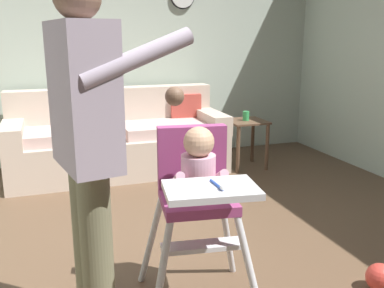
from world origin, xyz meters
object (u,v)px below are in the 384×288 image
at_px(high_chair, 197,184).
at_px(sippy_cup, 246,116).
at_px(adult_standing, 88,150).
at_px(toy_ball, 380,278).
at_px(couch, 119,141).
at_px(side_table, 246,133).

height_order(high_chair, sippy_cup, high_chair).
bearing_deg(sippy_cup, adult_standing, -129.22).
xyz_separation_m(adult_standing, toy_ball, (1.54, -0.12, -0.85)).
xyz_separation_m(couch, sippy_cup, (1.32, -0.31, 0.24)).
height_order(adult_standing, sippy_cup, adult_standing).
relative_size(high_chair, side_table, 1.89).
bearing_deg(sippy_cup, couch, 166.83).
height_order(toy_ball, side_table, side_table).
relative_size(couch, high_chair, 2.26).
xyz_separation_m(couch, adult_standing, (-0.53, -2.58, 0.60)).
bearing_deg(high_chair, side_table, 156.58).
distance_m(couch, adult_standing, 2.70).
height_order(couch, high_chair, high_chair).
relative_size(couch, toy_ball, 13.86).
bearing_deg(side_table, sippy_cup, 180.00).
height_order(couch, adult_standing, adult_standing).
relative_size(couch, side_table, 4.26).
bearing_deg(side_table, couch, 166.91).
height_order(couch, sippy_cup, couch).
height_order(toy_ball, sippy_cup, sippy_cup).
xyz_separation_m(couch, high_chair, (0.00, -2.48, 0.35)).
height_order(high_chair, toy_ball, high_chair).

